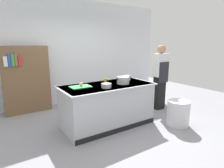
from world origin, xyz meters
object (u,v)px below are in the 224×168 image
at_px(juice_cup, 106,80).
at_px(bookshelf, 27,80).
at_px(sauce_pan, 127,78).
at_px(trash_bin, 178,113).
at_px(onion, 81,84).
at_px(mixing_bowl, 106,86).
at_px(stock_pot, 123,80).
at_px(person_chef, 160,76).

height_order(juice_cup, bookshelf, bookshelf).
distance_m(sauce_pan, trash_bin, 1.38).
bearing_deg(trash_bin, sauce_pan, 120.48).
height_order(onion, bookshelf, bookshelf).
distance_m(mixing_bowl, bookshelf, 2.33).
relative_size(sauce_pan, bookshelf, 0.13).
bearing_deg(juice_cup, onion, -170.09).
bearing_deg(juice_cup, stock_pot, -51.41).
distance_m(sauce_pan, mixing_bowl, 0.91).
xyz_separation_m(stock_pot, sauce_pan, (0.32, 0.27, -0.02)).
relative_size(juice_cup, trash_bin, 0.18).
bearing_deg(stock_pot, bookshelf, 130.57).
bearing_deg(bookshelf, onion, -66.41).
xyz_separation_m(stock_pot, juice_cup, (-0.25, 0.32, -0.03)).
distance_m(stock_pot, juice_cup, 0.41).
bearing_deg(juice_cup, sauce_pan, -4.40).
xyz_separation_m(sauce_pan, trash_bin, (0.61, -1.03, -0.68)).
xyz_separation_m(juice_cup, bookshelf, (-1.38, 1.59, -0.10)).
bearing_deg(person_chef, bookshelf, 67.78).
height_order(sauce_pan, person_chef, person_chef).
relative_size(sauce_pan, mixing_bowl, 1.13).
bearing_deg(stock_pot, trash_bin, -39.27).
bearing_deg(bookshelf, sauce_pan, -39.90).
xyz_separation_m(stock_pot, bookshelf, (-1.63, 1.91, -0.12)).
relative_size(sauce_pan, person_chef, 0.13).
bearing_deg(onion, person_chef, 0.41).
height_order(stock_pot, mixing_bowl, stock_pot).
bearing_deg(trash_bin, bookshelf, 133.85).
xyz_separation_m(mixing_bowl, juice_cup, (0.25, 0.44, 0.01)).
relative_size(onion, person_chef, 0.04).
bearing_deg(sauce_pan, bookshelf, 140.10).
distance_m(stock_pot, sauce_pan, 0.42).
height_order(mixing_bowl, juice_cup, juice_cup).
xyz_separation_m(stock_pot, trash_bin, (0.93, -0.76, -0.70)).
distance_m(mixing_bowl, juice_cup, 0.50).
height_order(onion, sauce_pan, sauce_pan).
height_order(stock_pot, juice_cup, stock_pot).
bearing_deg(stock_pot, juice_cup, 128.59).
relative_size(sauce_pan, trash_bin, 0.41).
xyz_separation_m(stock_pot, mixing_bowl, (-0.50, -0.12, -0.03)).
relative_size(juice_cup, person_chef, 0.06).
height_order(sauce_pan, trash_bin, sauce_pan).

